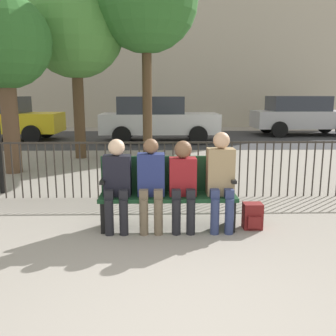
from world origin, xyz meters
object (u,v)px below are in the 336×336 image
at_px(seated_person_2, 183,180).
at_px(seated_person_0, 117,180).
at_px(seated_person_1, 151,180).
at_px(seated_person_3, 221,176).
at_px(parked_car_0, 157,118).
at_px(parked_car_1, 0,118).
at_px(backpack, 253,216).
at_px(tree_1, 75,29).
at_px(park_bench, 168,190).
at_px(parked_car_2, 302,115).
at_px(tree_2, 146,1).
at_px(tree_0, 4,44).

bearing_deg(seated_person_2, seated_person_0, 179.91).
height_order(seated_person_1, seated_person_3, seated_person_3).
xyz_separation_m(parked_car_0, parked_car_1, (-5.79, 0.43, 0.00)).
relative_size(seated_person_3, backpack, 3.73).
bearing_deg(tree_1, park_bench, -67.55).
relative_size(seated_person_0, parked_car_2, 0.28).
bearing_deg(seated_person_1, seated_person_0, -179.97).
distance_m(park_bench, seated_person_2, 0.28).
bearing_deg(backpack, park_bench, 173.74).
relative_size(seated_person_1, parked_car_2, 0.28).
distance_m(park_bench, parked_car_2, 12.34).
xyz_separation_m(park_bench, tree_1, (-2.24, 5.42, 2.86)).
bearing_deg(parked_car_1, seated_person_2, -56.91).
distance_m(tree_1, parked_car_1, 5.91).
bearing_deg(park_bench, parked_car_0, 91.04).
bearing_deg(seated_person_0, seated_person_3, 0.20).
xyz_separation_m(parked_car_1, parked_car_2, (11.83, 1.56, 0.00)).
height_order(seated_person_1, tree_2, tree_2).
relative_size(seated_person_2, parked_car_2, 0.27).
xyz_separation_m(park_bench, tree_2, (-0.41, 5.13, 3.48)).
distance_m(tree_2, parked_car_2, 9.06).
distance_m(seated_person_3, parked_car_0, 9.02).
xyz_separation_m(backpack, tree_1, (-3.34, 5.54, 3.18)).
xyz_separation_m(seated_person_0, seated_person_2, (0.83, -0.00, -0.01)).
bearing_deg(tree_1, parked_car_0, 58.79).
bearing_deg(seated_person_2, parked_car_1, 123.09).
relative_size(tree_0, tree_2, 0.71).
bearing_deg(tree_0, seated_person_3, -42.28).
height_order(seated_person_2, backpack, seated_person_2).
relative_size(backpack, tree_1, 0.07).
xyz_separation_m(seated_person_0, parked_car_1, (-5.31, 9.42, 0.18)).
bearing_deg(parked_car_1, tree_0, -65.62).
distance_m(seated_person_0, tree_0, 4.98).
bearing_deg(parked_car_0, seated_person_3, -84.74).
bearing_deg(tree_2, tree_1, 171.00).
xyz_separation_m(seated_person_2, backpack, (0.91, 0.01, -0.49)).
xyz_separation_m(tree_0, tree_2, (2.92, 1.62, 1.24)).
distance_m(seated_person_1, tree_0, 5.22).
xyz_separation_m(park_bench, seated_person_2, (0.19, -0.13, 0.16)).
height_order(seated_person_2, parked_car_2, parked_car_2).
height_order(seated_person_0, tree_2, tree_2).
relative_size(park_bench, seated_person_1, 1.49).
xyz_separation_m(park_bench, tree_0, (-3.33, 3.51, 2.24)).
bearing_deg(seated_person_1, parked_car_1, 121.34).
distance_m(seated_person_2, tree_0, 5.47).
xyz_separation_m(backpack, tree_0, (-4.43, 3.63, 2.57)).
relative_size(seated_person_1, parked_car_0, 0.28).
relative_size(seated_person_1, parked_car_1, 0.28).
distance_m(seated_person_1, seated_person_3, 0.88).
height_order(seated_person_2, tree_0, tree_0).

